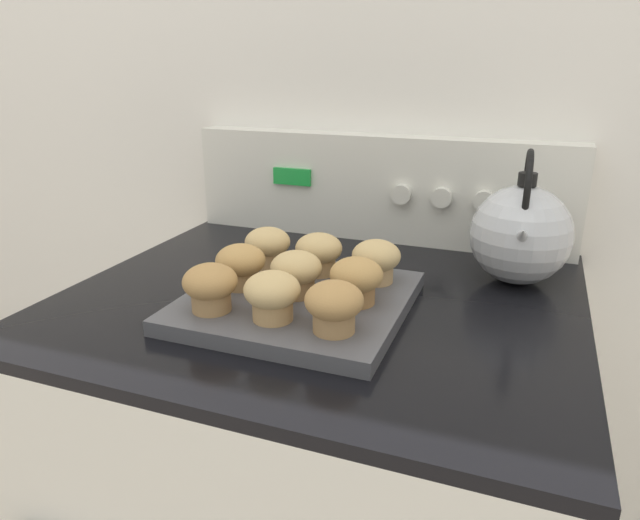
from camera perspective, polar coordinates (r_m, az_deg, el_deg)
The scene contains 13 objects.
wall_back at distance 1.15m, azimuth 6.82°, elevation 16.53°, with size 8.00×0.05×2.40m.
control_panel at distance 1.13m, azimuth 5.85°, elevation 7.18°, with size 0.75×0.07×0.20m.
muffin_pan at distance 0.82m, azimuth -2.22°, elevation -4.16°, with size 0.30×0.30×0.02m.
muffin_r0_c0 at distance 0.77m, azimuth -10.90°, elevation -2.58°, with size 0.07×0.07×0.06m.
muffin_r0_c1 at distance 0.73m, azimuth -4.80°, elevation -3.46°, with size 0.07×0.07×0.06m.
muffin_r0_c2 at distance 0.70m, azimuth 1.42°, elevation -4.55°, with size 0.07×0.07×0.06m.
muffin_r1_c0 at distance 0.84m, azimuth -7.94°, elevation -0.45°, with size 0.07×0.07×0.06m.
muffin_r1_c1 at distance 0.80m, azimuth -2.41°, elevation -1.21°, with size 0.07×0.07×0.06m.
muffin_r1_c2 at distance 0.78m, azimuth 3.65°, elevation -1.93°, with size 0.07×0.07×0.06m.
muffin_r2_c0 at distance 0.92m, azimuth -5.26°, elevation 1.41°, with size 0.07×0.07×0.06m.
muffin_r2_c1 at distance 0.88m, azimuth -0.13°, elevation 0.77°, with size 0.07×0.07×0.06m.
muffin_r2_c2 at distance 0.85m, azimuth 5.63°, elevation 0.02°, with size 0.07×0.07×0.06m.
tea_kettle at distance 0.95m, azimuth 19.45°, elevation 2.55°, with size 0.16×0.19×0.21m.
Camera 1 is at (0.28, -0.40, 1.26)m, focal length 32.00 mm.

